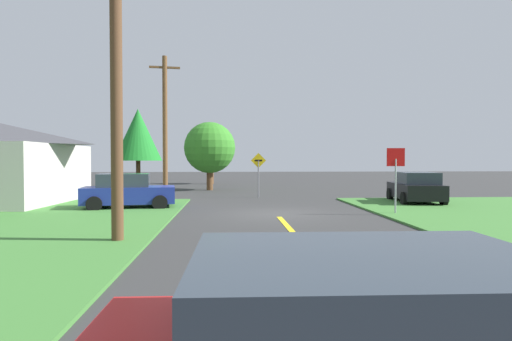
{
  "coord_description": "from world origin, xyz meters",
  "views": [
    {
      "loc": [
        -1.99,
        -17.3,
        2.27
      ],
      "look_at": [
        -0.54,
        4.69,
        1.69
      ],
      "focal_mm": 29.28,
      "sensor_mm": 36.0,
      "label": 1
    }
  ],
  "objects_px": {
    "oak_tree_left": "(138,135)",
    "oak_tree_right": "(210,148)",
    "parked_car_near_building": "(128,191)",
    "utility_pole_mid": "(165,125)",
    "pine_tree_center": "(211,144)",
    "stop_sign": "(396,168)",
    "direction_sign": "(258,170)",
    "utility_pole_near": "(116,93)",
    "car_on_crossroad": "(416,188)"
  },
  "relations": [
    {
      "from": "utility_pole_mid",
      "to": "pine_tree_center",
      "type": "height_order",
      "value": "utility_pole_mid"
    },
    {
      "from": "utility_pole_near",
      "to": "oak_tree_right",
      "type": "xyz_separation_m",
      "value": [
        1.62,
        19.56,
        -0.91
      ]
    },
    {
      "from": "stop_sign",
      "to": "oak_tree_right",
      "type": "relative_size",
      "value": 0.54
    },
    {
      "from": "parked_car_near_building",
      "to": "oak_tree_right",
      "type": "xyz_separation_m",
      "value": [
        3.23,
        11.61,
        2.34
      ]
    },
    {
      "from": "parked_car_near_building",
      "to": "utility_pole_mid",
      "type": "relative_size",
      "value": 0.51
    },
    {
      "from": "oak_tree_left",
      "to": "utility_pole_mid",
      "type": "bearing_deg",
      "value": -68.79
    },
    {
      "from": "parked_car_near_building",
      "to": "oak_tree_left",
      "type": "xyz_separation_m",
      "value": [
        -2.67,
        14.78,
        3.46
      ]
    },
    {
      "from": "stop_sign",
      "to": "pine_tree_center",
      "type": "relative_size",
      "value": 0.52
    },
    {
      "from": "stop_sign",
      "to": "car_on_crossroad",
      "type": "relative_size",
      "value": 0.66
    },
    {
      "from": "oak_tree_left",
      "to": "parked_car_near_building",
      "type": "bearing_deg",
      "value": -79.76
    },
    {
      "from": "stop_sign",
      "to": "direction_sign",
      "type": "height_order",
      "value": "stop_sign"
    },
    {
      "from": "parked_car_near_building",
      "to": "car_on_crossroad",
      "type": "relative_size",
      "value": 1.03
    },
    {
      "from": "pine_tree_center",
      "to": "car_on_crossroad",
      "type": "bearing_deg",
      "value": -57.94
    },
    {
      "from": "stop_sign",
      "to": "utility_pole_near",
      "type": "bearing_deg",
      "value": 29.4
    },
    {
      "from": "utility_pole_mid",
      "to": "car_on_crossroad",
      "type": "bearing_deg",
      "value": -17.4
    },
    {
      "from": "parked_car_near_building",
      "to": "stop_sign",
      "type": "bearing_deg",
      "value": -22.43
    },
    {
      "from": "pine_tree_center",
      "to": "oak_tree_right",
      "type": "height_order",
      "value": "pine_tree_center"
    },
    {
      "from": "stop_sign",
      "to": "pine_tree_center",
      "type": "bearing_deg",
      "value": -67.36
    },
    {
      "from": "car_on_crossroad",
      "to": "stop_sign",
      "type": "bearing_deg",
      "value": 153.98
    },
    {
      "from": "direction_sign",
      "to": "pine_tree_center",
      "type": "xyz_separation_m",
      "value": [
        -3.36,
        14.1,
        2.1
      ]
    },
    {
      "from": "parked_car_near_building",
      "to": "utility_pole_mid",
      "type": "xyz_separation_m",
      "value": [
        0.85,
        5.71,
        3.53
      ]
    },
    {
      "from": "pine_tree_center",
      "to": "direction_sign",
      "type": "bearing_deg",
      "value": -76.59
    },
    {
      "from": "stop_sign",
      "to": "direction_sign",
      "type": "xyz_separation_m",
      "value": [
        -5.03,
        8.24,
        -0.26
      ]
    },
    {
      "from": "car_on_crossroad",
      "to": "parked_car_near_building",
      "type": "bearing_deg",
      "value": 103.24
    },
    {
      "from": "oak_tree_left",
      "to": "oak_tree_right",
      "type": "xyz_separation_m",
      "value": [
        5.9,
        -3.17,
        -1.12
      ]
    },
    {
      "from": "utility_pole_near",
      "to": "oak_tree_right",
      "type": "relative_size",
      "value": 1.56
    },
    {
      "from": "stop_sign",
      "to": "car_on_crossroad",
      "type": "bearing_deg",
      "value": -121.26
    },
    {
      "from": "direction_sign",
      "to": "utility_pole_mid",
      "type": "bearing_deg",
      "value": 176.53
    },
    {
      "from": "direction_sign",
      "to": "oak_tree_left",
      "type": "height_order",
      "value": "oak_tree_left"
    },
    {
      "from": "stop_sign",
      "to": "utility_pole_near",
      "type": "relative_size",
      "value": 0.35
    },
    {
      "from": "utility_pole_mid",
      "to": "oak_tree_left",
      "type": "distance_m",
      "value": 9.73
    },
    {
      "from": "stop_sign",
      "to": "car_on_crossroad",
      "type": "distance_m",
      "value": 5.33
    },
    {
      "from": "oak_tree_left",
      "to": "oak_tree_right",
      "type": "bearing_deg",
      "value": -28.25
    },
    {
      "from": "direction_sign",
      "to": "oak_tree_left",
      "type": "relative_size",
      "value": 0.42
    },
    {
      "from": "parked_car_near_building",
      "to": "direction_sign",
      "type": "relative_size",
      "value": 1.61
    },
    {
      "from": "oak_tree_left",
      "to": "pine_tree_center",
      "type": "relative_size",
      "value": 1.21
    },
    {
      "from": "stop_sign",
      "to": "utility_pole_mid",
      "type": "height_order",
      "value": "utility_pole_mid"
    },
    {
      "from": "car_on_crossroad",
      "to": "utility_pole_near",
      "type": "xyz_separation_m",
      "value": [
        -12.7,
        -9.45,
        3.25
      ]
    },
    {
      "from": "stop_sign",
      "to": "pine_tree_center",
      "type": "xyz_separation_m",
      "value": [
        -8.39,
        22.34,
        1.83
      ]
    },
    {
      "from": "car_on_crossroad",
      "to": "oak_tree_right",
      "type": "distance_m",
      "value": 15.18
    },
    {
      "from": "utility_pole_near",
      "to": "oak_tree_left",
      "type": "bearing_deg",
      "value": 100.65
    },
    {
      "from": "car_on_crossroad",
      "to": "utility_pole_mid",
      "type": "bearing_deg",
      "value": 79.88
    },
    {
      "from": "pine_tree_center",
      "to": "oak_tree_left",
      "type": "bearing_deg",
      "value": -140.6
    },
    {
      "from": "oak_tree_right",
      "to": "utility_pole_near",
      "type": "bearing_deg",
      "value": -94.74
    },
    {
      "from": "direction_sign",
      "to": "car_on_crossroad",
      "type": "bearing_deg",
      "value": -26.17
    },
    {
      "from": "parked_car_near_building",
      "to": "utility_pole_mid",
      "type": "bearing_deg",
      "value": 73.17
    },
    {
      "from": "car_on_crossroad",
      "to": "oak_tree_right",
      "type": "bearing_deg",
      "value": 54.88
    },
    {
      "from": "utility_pole_near",
      "to": "utility_pole_mid",
      "type": "xyz_separation_m",
      "value": [
        -0.76,
        13.67,
        0.28
      ]
    },
    {
      "from": "utility_pole_mid",
      "to": "parked_car_near_building",
      "type": "bearing_deg",
      "value": -98.46
    },
    {
      "from": "parked_car_near_building",
      "to": "oak_tree_left",
      "type": "distance_m",
      "value": 15.41
    }
  ]
}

